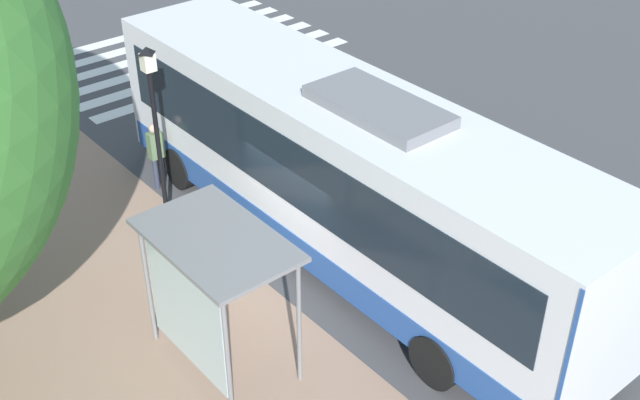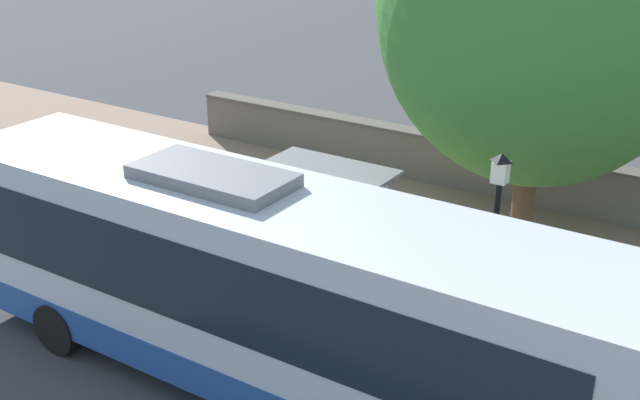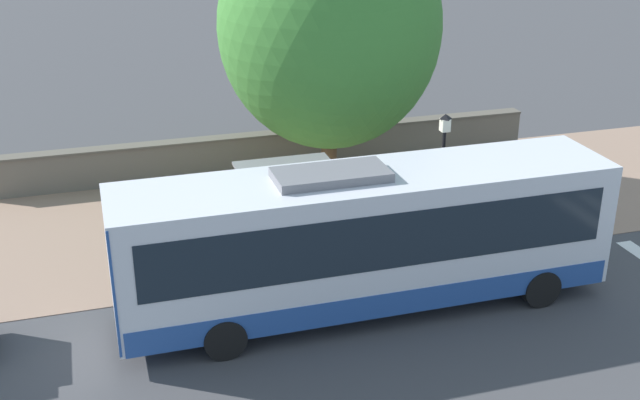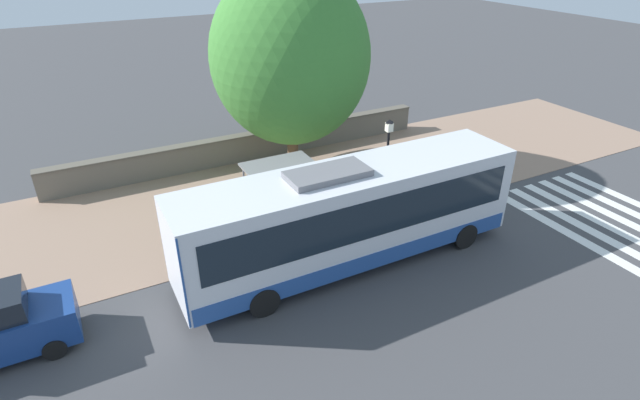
{
  "view_description": "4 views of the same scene",
  "coord_description": "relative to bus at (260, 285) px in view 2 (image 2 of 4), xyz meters",
  "views": [
    {
      "loc": [
        -7.07,
        -10.16,
        10.1
      ],
      "look_at": [
        1.24,
        -0.17,
        1.55
      ],
      "focal_mm": 45.0,
      "sensor_mm": 36.0,
      "label": 1
    },
    {
      "loc": [
        11.05,
        7.01,
        8.4
      ],
      "look_at": [
        -0.49,
        -0.48,
        2.59
      ],
      "focal_mm": 45.0,
      "sensor_mm": 36.0,
      "label": 2
    },
    {
      "loc": [
        18.54,
        -6.35,
        10.48
      ],
      "look_at": [
        -1.38,
        -0.34,
        1.68
      ],
      "focal_mm": 45.0,
      "sensor_mm": 36.0,
      "label": 3
    },
    {
      "loc": [
        14.54,
        -8.02,
        10.59
      ],
      "look_at": [
        -1.1,
        0.23,
        1.02
      ],
      "focal_mm": 28.0,
      "sensor_mm": 36.0,
      "label": 4
    }
  ],
  "objects": [
    {
      "name": "street_lamp_near",
      "position": [
        -2.32,
        3.08,
        0.51
      ],
      "size": [
        0.28,
        0.28,
        4.18
      ],
      "color": "black",
      "rests_on": "ground"
    },
    {
      "name": "shade_tree",
      "position": [
        -8.23,
        1.63,
        3.57
      ],
      "size": [
        7.29,
        7.29,
        9.56
      ],
      "color": "brown",
      "rests_on": "ground"
    },
    {
      "name": "stone_wall",
      "position": [
        -10.4,
        0.14,
        -1.26
      ],
      "size": [
        0.6,
        20.0,
        1.41
      ],
      "color": "#6B6356",
      "rests_on": "ground"
    },
    {
      "name": "ground_plane",
      "position": [
        -1.85,
        0.14,
        -1.98
      ],
      "size": [
        120.0,
        120.0,
        0.0
      ],
      "primitive_type": "plane",
      "color": "#424244",
      "rests_on": "ground"
    },
    {
      "name": "pedestrian",
      "position": [
        -1.62,
        4.63,
        -1.0
      ],
      "size": [
        0.34,
        0.22,
        1.66
      ],
      "color": "#2D3347",
      "rests_on": "ground"
    },
    {
      "name": "bus_shelter",
      "position": [
        -3.79,
        -1.07,
        0.19
      ],
      "size": [
        1.69,
        2.75,
        2.64
      ],
      "color": "slate",
      "rests_on": "ground"
    },
    {
      "name": "sidewalk_plaza",
      "position": [
        -6.35,
        0.14,
        -1.97
      ],
      "size": [
        9.0,
        44.0,
        0.02
      ],
      "color": "#937560",
      "rests_on": "ground"
    },
    {
      "name": "bus",
      "position": [
        0.0,
        0.0,
        0.0
      ],
      "size": [
        2.73,
        12.31,
        3.83
      ],
      "color": "silver",
      "rests_on": "ground"
    },
    {
      "name": "bench",
      "position": [
        -4.79,
        -4.0,
        -1.5
      ],
      "size": [
        0.4,
        1.79,
        0.88
      ],
      "color": "brown",
      "rests_on": "ground"
    }
  ]
}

